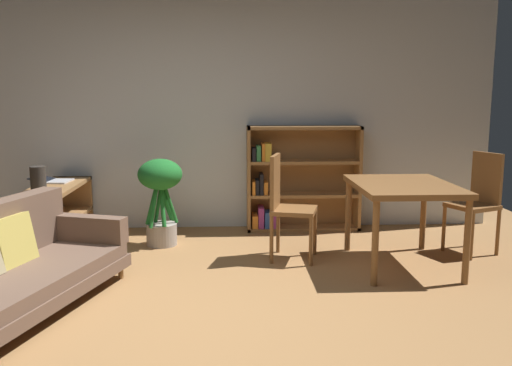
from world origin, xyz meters
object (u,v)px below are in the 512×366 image
at_px(desk_speaker, 38,179).
at_px(dining_table, 403,193).
at_px(potted_floor_plant, 160,190).
at_px(bookshelf, 297,179).
at_px(media_console, 58,216).
at_px(open_laptop, 53,180).
at_px(fabric_couch, 4,268).
at_px(dining_chair_near, 478,198).
at_px(dining_chair_far, 286,202).

xyz_separation_m(desk_speaker, dining_table, (3.36, -0.53, -0.07)).
bearing_deg(potted_floor_plant, bookshelf, 23.23).
relative_size(media_console, bookshelf, 0.92).
bearing_deg(bookshelf, media_console, -167.69).
relative_size(open_laptop, desk_speaker, 1.78).
xyz_separation_m(open_laptop, bookshelf, (2.61, 0.36, -0.07)).
height_order(open_laptop, desk_speaker, desk_speaker).
height_order(fabric_couch, dining_chair_near, dining_chair_near).
distance_m(open_laptop, dining_table, 3.55).
bearing_deg(potted_floor_plant, dining_chair_far, -23.14).
height_order(open_laptop, bookshelf, bookshelf).
bearing_deg(dining_table, dining_chair_near, 23.84).
xyz_separation_m(open_laptop, desk_speaker, (0.03, -0.52, 0.10)).
xyz_separation_m(media_console, dining_chair_far, (2.28, -0.60, 0.24)).
xyz_separation_m(dining_table, dining_chair_far, (-1.02, 0.26, -0.13)).
height_order(media_console, dining_chair_far, dining_chair_far).
bearing_deg(open_laptop, potted_floor_plant, -13.07).
height_order(dining_table, dining_chair_near, dining_chair_near).
bearing_deg(fabric_couch, dining_chair_near, 17.98).
relative_size(dining_table, dining_chair_near, 1.14).
relative_size(media_console, potted_floor_plant, 1.32).
distance_m(fabric_couch, dining_table, 3.28).
bearing_deg(desk_speaker, fabric_couch, -81.04).
bearing_deg(dining_chair_near, potted_floor_plant, 172.54).
distance_m(desk_speaker, bookshelf, 2.74).
height_order(media_console, potted_floor_plant, potted_floor_plant).
bearing_deg(open_laptop, dining_table, -17.28).
relative_size(desk_speaker, bookshelf, 0.18).
distance_m(fabric_couch, bookshelf, 3.32).
distance_m(potted_floor_plant, bookshelf, 1.59).
height_order(desk_speaker, bookshelf, bookshelf).
distance_m(open_laptop, bookshelf, 2.64).
distance_m(dining_table, dining_chair_near, 0.95).
xyz_separation_m(fabric_couch, potted_floor_plant, (0.89, 1.70, 0.24)).
bearing_deg(dining_chair_far, fabric_couch, -150.85).
height_order(dining_chair_near, dining_chair_far, dining_chair_far).
distance_m(fabric_couch, dining_chair_near, 4.21).
xyz_separation_m(fabric_couch, open_laptop, (-0.25, 1.97, 0.31)).
height_order(desk_speaker, potted_floor_plant, potted_floor_plant).
bearing_deg(fabric_couch, dining_table, 16.30).
relative_size(fabric_couch, dining_table, 1.82).
height_order(dining_chair_near, bookshelf, bookshelf).
height_order(open_laptop, potted_floor_plant, potted_floor_plant).
relative_size(media_console, dining_chair_far, 1.20).
distance_m(desk_speaker, dining_chair_near, 4.23).
height_order(fabric_couch, desk_speaker, desk_speaker).
distance_m(dining_chair_far, bookshelf, 1.18).
height_order(dining_table, bookshelf, bookshelf).
xyz_separation_m(potted_floor_plant, dining_chair_near, (3.10, -0.41, -0.03)).
distance_m(potted_floor_plant, dining_chair_near, 3.13).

